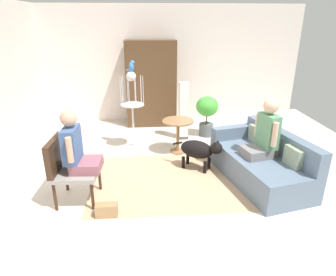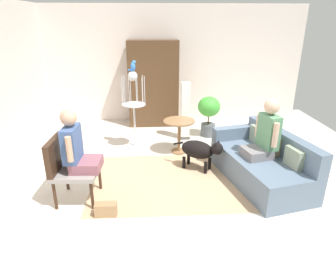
% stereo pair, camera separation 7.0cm
% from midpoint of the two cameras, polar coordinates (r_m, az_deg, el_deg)
% --- Properties ---
extents(ground_plane, '(7.53, 7.53, 0.00)m').
position_cam_midpoint_polar(ground_plane, '(4.90, 2.00, -7.64)').
color(ground_plane, beige).
extents(back_wall, '(6.54, 0.12, 2.75)m').
position_cam_midpoint_polar(back_wall, '(7.53, -0.56, 13.85)').
color(back_wall, silver).
rests_on(back_wall, ground).
extents(area_rug, '(2.58, 1.88, 0.01)m').
position_cam_midpoint_polar(area_rug, '(4.83, 0.67, -8.02)').
color(area_rug, tan).
rests_on(area_rug, ground).
extents(couch, '(1.26, 1.91, 0.79)m').
position_cam_midpoint_polar(couch, '(4.96, 17.04, -4.47)').
color(couch, slate).
rests_on(couch, ground).
extents(armchair, '(0.63, 0.64, 0.93)m').
position_cam_midpoint_polar(armchair, '(4.34, -19.21, -4.87)').
color(armchair, '#382316').
rests_on(armchair, ground).
extents(person_on_couch, '(0.52, 0.51, 0.91)m').
position_cam_midpoint_polar(person_on_couch, '(4.72, 17.61, 0.96)').
color(person_on_couch, slate).
extents(person_on_armchair, '(0.48, 0.56, 0.86)m').
position_cam_midpoint_polar(person_on_armchair, '(4.18, -17.61, -1.66)').
color(person_on_armchair, '#89515D').
extents(round_end_table, '(0.59, 0.59, 0.65)m').
position_cam_midpoint_polar(round_end_table, '(5.65, 1.55, 1.61)').
color(round_end_table, olive).
rests_on(round_end_table, ground).
extents(dog, '(0.79, 0.57, 0.58)m').
position_cam_midpoint_polar(dog, '(5.05, 5.55, -2.24)').
color(dog, black).
rests_on(dog, ground).
extents(bird_cage_stand, '(0.45, 0.45, 1.52)m').
position_cam_midpoint_polar(bird_cage_stand, '(5.80, -7.16, 6.04)').
color(bird_cage_stand, silver).
rests_on(bird_cage_stand, ground).
extents(parrot, '(0.17, 0.10, 0.20)m').
position_cam_midpoint_polar(parrot, '(5.65, -7.37, 13.47)').
color(parrot, blue).
rests_on(parrot, bird_cage_stand).
extents(potted_plant, '(0.48, 0.48, 0.88)m').
position_cam_midpoint_polar(potted_plant, '(6.52, 7.14, 5.06)').
color(potted_plant, '#4C5156').
rests_on(potted_plant, ground).
extents(column_lamp, '(0.20, 0.20, 1.22)m').
position_cam_midpoint_polar(column_lamp, '(6.31, 2.67, 5.09)').
color(column_lamp, '#4C4742').
rests_on(column_lamp, ground).
extents(armoire_cabinet, '(1.16, 0.56, 1.99)m').
position_cam_midpoint_polar(armoire_cabinet, '(7.17, -3.52, 10.32)').
color(armoire_cabinet, '#4C331E').
rests_on(armoire_cabinet, ground).
extents(handbag, '(0.28, 0.13, 0.18)m').
position_cam_midpoint_polar(handbag, '(4.08, -12.14, -13.32)').
color(handbag, '#99724C').
rests_on(handbag, ground).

